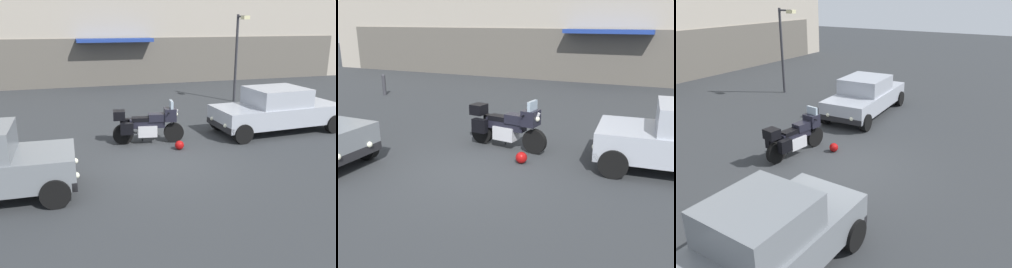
{
  "view_description": "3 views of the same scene",
  "coord_description": "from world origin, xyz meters",
  "views": [
    {
      "loc": [
        -2.57,
        -9.44,
        3.73
      ],
      "look_at": [
        0.26,
        0.18,
        0.72
      ],
      "focal_mm": 40.07,
      "sensor_mm": 36.0,
      "label": 1
    },
    {
      "loc": [
        3.79,
        -7.06,
        3.3
      ],
      "look_at": [
        0.54,
        0.49,
        0.78
      ],
      "focal_mm": 40.26,
      "sensor_mm": 36.0,
      "label": 2
    },
    {
      "loc": [
        -7.64,
        -4.72,
        4.62
      ],
      "look_at": [
        0.55,
        0.27,
        0.79
      ],
      "focal_mm": 37.39,
      "sensor_mm": 36.0,
      "label": 3
    }
  ],
  "objects": [
    {
      "name": "streetlamp_curbside",
      "position": [
        5.59,
        6.73,
        2.52
      ],
      "size": [
        0.28,
        0.94,
        4.06
      ],
      "color": "#2D2D33",
      "rests_on": "ground"
    },
    {
      "name": "car_sedan_far",
      "position": [
        4.66,
        1.74,
        0.78
      ],
      "size": [
        4.65,
        2.14,
        1.56
      ],
      "rotation": [
        0.0,
        0.0,
        3.2
      ],
      "color": "#9EA3AD",
      "rests_on": "ground"
    },
    {
      "name": "motorcycle",
      "position": [
        0.01,
        1.7,
        0.62
      ],
      "size": [
        2.26,
        0.9,
        1.36
      ],
      "rotation": [
        0.0,
        0.0,
        -0.15
      ],
      "color": "black",
      "rests_on": "ground"
    },
    {
      "name": "ground_plane",
      "position": [
        0.0,
        0.0,
        0.0
      ],
      "size": [
        80.0,
        80.0,
        0.0
      ],
      "primitive_type": "plane",
      "color": "#2D3033"
    },
    {
      "name": "helmet",
      "position": [
        0.8,
        0.8,
        0.14
      ],
      "size": [
        0.28,
        0.28,
        0.28
      ],
      "primitive_type": "sphere",
      "color": "#990C0C",
      "rests_on": "ground"
    }
  ]
}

